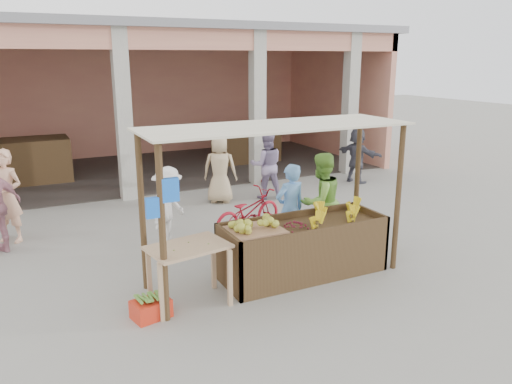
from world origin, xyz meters
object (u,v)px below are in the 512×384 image
side_table (188,255)px  vendor_green (321,199)px  red_crate (151,309)px  vendor_blue (290,207)px  fruit_stall (303,250)px  motorcycle (248,211)px

side_table → vendor_green: vendor_green is taller
red_crate → vendor_blue: size_ratio=0.28×
fruit_stall → vendor_green: bearing=44.1°
vendor_blue → motorcycle: vendor_blue is taller
side_table → motorcycle: 3.01m
fruit_stall → motorcycle: 2.11m
side_table → fruit_stall: bearing=-5.6°
vendor_green → motorcycle: size_ratio=1.07×
motorcycle → side_table: bearing=120.9°
red_crate → vendor_blue: vendor_blue is taller
side_table → vendor_blue: (2.17, 1.00, 0.14)m
side_table → vendor_blue: 2.40m
fruit_stall → vendor_green: size_ratio=1.42×
vendor_green → fruit_stall: bearing=34.3°
vendor_green → motorcycle: bearing=-67.4°
vendor_blue → red_crate: bearing=16.5°
red_crate → motorcycle: size_ratio=0.28×
vendor_green → motorcycle: 1.59m
side_table → red_crate: bearing=-176.1°
fruit_stall → red_crate: size_ratio=5.47×
red_crate → motorcycle: bearing=30.6°
vendor_blue → vendor_green: vendor_green is taller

